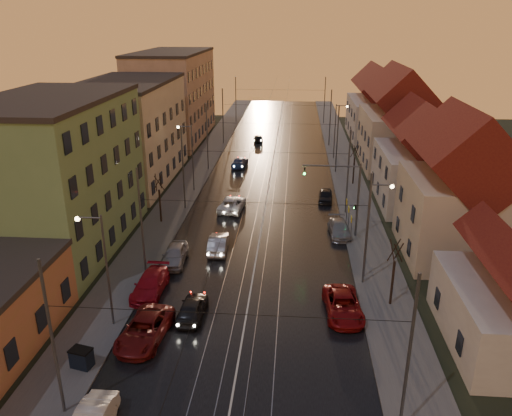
% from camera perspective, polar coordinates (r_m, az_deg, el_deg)
% --- Properties ---
extents(ground, '(160.00, 160.00, 0.00)m').
position_cam_1_polar(ground, '(32.34, -1.80, -15.91)').
color(ground, black).
rests_on(ground, ground).
extents(road, '(16.00, 120.00, 0.04)m').
position_cam_1_polar(road, '(68.58, 1.79, 4.47)').
color(road, black).
rests_on(road, ground).
extents(sidewalk_left, '(4.00, 120.00, 0.15)m').
position_cam_1_polar(sidewalk_left, '(69.72, -6.47, 4.67)').
color(sidewalk_left, '#4C4C4C').
rests_on(sidewalk_left, ground).
extents(sidewalk_right, '(4.00, 120.00, 0.15)m').
position_cam_1_polar(sidewalk_right, '(68.86, 10.16, 4.27)').
color(sidewalk_right, '#4C4C4C').
rests_on(sidewalk_right, ground).
extents(tram_rail_0, '(0.06, 120.00, 0.03)m').
position_cam_1_polar(tram_rail_0, '(68.70, -0.04, 4.54)').
color(tram_rail_0, gray).
rests_on(tram_rail_0, road).
extents(tram_rail_1, '(0.06, 120.00, 0.03)m').
position_cam_1_polar(tram_rail_1, '(68.61, 1.15, 4.52)').
color(tram_rail_1, gray).
rests_on(tram_rail_1, road).
extents(tram_rail_2, '(0.06, 120.00, 0.03)m').
position_cam_1_polar(tram_rail_2, '(68.54, 2.44, 4.49)').
color(tram_rail_2, gray).
rests_on(tram_rail_2, road).
extents(tram_rail_3, '(0.06, 120.00, 0.03)m').
position_cam_1_polar(tram_rail_3, '(68.51, 3.64, 4.46)').
color(tram_rail_3, gray).
rests_on(tram_rail_3, road).
extents(apartment_left_1, '(10.00, 18.00, 13.00)m').
position_cam_1_polar(apartment_left_1, '(46.52, -21.91, 3.28)').
color(apartment_left_1, '#648957').
rests_on(apartment_left_1, ground).
extents(apartment_left_2, '(10.00, 20.00, 12.00)m').
position_cam_1_polar(apartment_left_2, '(64.55, -14.30, 8.28)').
color(apartment_left_2, '#B9AD8F').
rests_on(apartment_left_2, ground).
extents(apartment_left_3, '(10.00, 24.00, 14.00)m').
position_cam_1_polar(apartment_left_3, '(87.09, -9.41, 12.43)').
color(apartment_left_3, '#8F725C').
rests_on(apartment_left_3, ground).
extents(house_right_1, '(8.67, 10.20, 10.80)m').
position_cam_1_polar(house_right_1, '(45.26, 22.26, 1.37)').
color(house_right_1, beige).
rests_on(house_right_1, ground).
extents(house_right_2, '(9.18, 12.24, 9.20)m').
position_cam_1_polar(house_right_2, '(57.45, 18.49, 4.93)').
color(house_right_2, '#BAB5AC').
rests_on(house_right_2, ground).
extents(house_right_3, '(9.18, 14.28, 11.50)m').
position_cam_1_polar(house_right_3, '(71.44, 15.90, 9.14)').
color(house_right_3, beige).
rests_on(house_right_3, ground).
extents(house_right_4, '(9.18, 16.32, 10.00)m').
position_cam_1_polar(house_right_4, '(89.02, 13.72, 11.03)').
color(house_right_4, '#BAB5AC').
rests_on(house_right_4, ground).
extents(catenary_pole_l_0, '(0.16, 0.16, 9.00)m').
position_cam_1_polar(catenary_pole_l_0, '(27.28, -22.23, -13.89)').
color(catenary_pole_l_0, '#595B60').
rests_on(catenary_pole_l_0, ground).
extents(catenary_pole_r_0, '(0.16, 0.16, 9.00)m').
position_cam_1_polar(catenary_pole_r_0, '(25.33, 17.04, -16.11)').
color(catenary_pole_r_0, '#595B60').
rests_on(catenary_pole_r_0, ground).
extents(catenary_pole_l_1, '(0.16, 0.16, 9.00)m').
position_cam_1_polar(catenary_pole_l_1, '(39.51, -12.95, -1.78)').
color(catenary_pole_l_1, '#595B60').
rests_on(catenary_pole_l_1, ground).
extents(catenary_pole_r_1, '(0.16, 0.16, 9.00)m').
position_cam_1_polar(catenary_pole_r_1, '(38.19, 12.56, -2.56)').
color(catenary_pole_r_1, '#595B60').
rests_on(catenary_pole_r_1, ground).
extents(catenary_pole_l_2, '(0.16, 0.16, 9.00)m').
position_cam_1_polar(catenary_pole_l_2, '(53.18, -8.33, 4.42)').
color(catenary_pole_l_2, '#595B60').
rests_on(catenary_pole_l_2, ground).
extents(catenary_pole_r_2, '(0.16, 0.16, 9.00)m').
position_cam_1_polar(catenary_pole_r_2, '(52.21, 10.47, 3.98)').
color(catenary_pole_r_2, '#595B60').
rests_on(catenary_pole_r_2, ground).
extents(catenary_pole_l_3, '(0.16, 0.16, 9.00)m').
position_cam_1_polar(catenary_pole_l_3, '(67.42, -5.60, 8.03)').
color(catenary_pole_l_3, '#595B60').
rests_on(catenary_pole_l_3, ground).
extents(catenary_pole_r_3, '(0.16, 0.16, 9.00)m').
position_cam_1_polar(catenary_pole_r_3, '(66.65, 9.27, 7.71)').
color(catenary_pole_r_3, '#595B60').
rests_on(catenary_pole_r_3, ground).
extents(catenary_pole_l_4, '(0.16, 0.16, 9.00)m').
position_cam_1_polar(catenary_pole_l_4, '(81.93, -3.80, 10.37)').
color(catenary_pole_l_4, '#595B60').
rests_on(catenary_pole_l_4, ground).
extents(catenary_pole_r_4, '(0.16, 0.16, 9.00)m').
position_cam_1_polar(catenary_pole_r_4, '(81.30, 8.48, 10.11)').
color(catenary_pole_r_4, '#595B60').
rests_on(catenary_pole_r_4, ground).
extents(catenary_pole_l_5, '(0.16, 0.16, 9.00)m').
position_cam_1_polar(catenary_pole_l_5, '(99.53, -2.32, 12.26)').
color(catenary_pole_l_5, '#595B60').
rests_on(catenary_pole_l_5, ground).
extents(catenary_pole_r_5, '(0.16, 0.16, 9.00)m').
position_cam_1_polar(catenary_pole_r_5, '(99.02, 7.84, 12.04)').
color(catenary_pole_r_5, '#595B60').
rests_on(catenary_pole_r_5, ground).
extents(street_lamp_0, '(1.75, 0.32, 8.00)m').
position_cam_1_polar(street_lamp_0, '(33.54, -17.25, -5.71)').
color(street_lamp_0, '#595B60').
rests_on(street_lamp_0, ground).
extents(street_lamp_1, '(1.75, 0.32, 8.00)m').
position_cam_1_polar(street_lamp_1, '(39.03, 13.15, -1.47)').
color(street_lamp_1, '#595B60').
rests_on(street_lamp_1, ground).
extents(street_lamp_2, '(1.75, 0.32, 8.00)m').
position_cam_1_polar(street_lamp_2, '(58.84, -7.58, 6.44)').
color(street_lamp_2, '#595B60').
rests_on(street_lamp_2, ground).
extents(street_lamp_3, '(1.75, 0.32, 8.00)m').
position_cam_1_polar(street_lamp_3, '(73.43, 9.28, 9.23)').
color(street_lamp_3, '#595B60').
rests_on(street_lamp_3, ground).
extents(traffic_light_mast, '(5.30, 0.32, 7.20)m').
position_cam_1_polar(traffic_light_mast, '(46.42, 10.43, 1.97)').
color(traffic_light_mast, '#595B60').
rests_on(traffic_light_mast, ground).
extents(bare_tree_0, '(1.09, 1.09, 5.11)m').
position_cam_1_polar(bare_tree_0, '(50.50, -10.94, 0.95)').
color(bare_tree_0, black).
rests_on(bare_tree_0, ground).
extents(bare_tree_1, '(1.09, 1.09, 5.11)m').
position_cam_1_polar(bare_tree_1, '(36.65, 15.42, -7.36)').
color(bare_tree_1, black).
rests_on(bare_tree_1, ground).
extents(bare_tree_2, '(1.09, 1.09, 5.11)m').
position_cam_1_polar(bare_tree_2, '(62.51, 11.15, 4.81)').
color(bare_tree_2, black).
rests_on(bare_tree_2, ground).
extents(driving_car_0, '(1.80, 4.23, 1.43)m').
position_cam_1_polar(driving_car_0, '(35.24, -7.30, -11.26)').
color(driving_car_0, black).
rests_on(driving_car_0, ground).
extents(driving_car_1, '(1.79, 4.57, 1.48)m').
position_cam_1_polar(driving_car_1, '(44.31, -4.33, -4.04)').
color(driving_car_1, '#9C9CA1').
rests_on(driving_car_1, ground).
extents(driving_car_2, '(2.91, 5.32, 1.41)m').
position_cam_1_polar(driving_car_2, '(53.58, -2.74, 0.47)').
color(driving_car_2, silver).
rests_on(driving_car_2, ground).
extents(driving_car_3, '(2.22, 4.65, 1.31)m').
position_cam_1_polar(driving_car_3, '(69.58, -1.87, 5.26)').
color(driving_car_3, navy).
rests_on(driving_car_3, ground).
extents(driving_car_4, '(1.88, 3.74, 1.22)m').
position_cam_1_polar(driving_car_4, '(84.01, 0.27, 7.97)').
color(driving_car_4, black).
rests_on(driving_car_4, ground).
extents(parked_left_1, '(3.07, 5.69, 1.52)m').
position_cam_1_polar(parked_left_1, '(33.52, -12.59, -13.40)').
color(parked_left_1, maroon).
rests_on(parked_left_1, ground).
extents(parked_left_2, '(2.12, 5.08, 1.47)m').
position_cam_1_polar(parked_left_2, '(38.53, -12.00, -8.54)').
color(parked_left_2, '#A2101E').
rests_on(parked_left_2, ground).
extents(parked_left_3, '(1.98, 4.62, 1.55)m').
position_cam_1_polar(parked_left_3, '(42.61, -9.29, -5.28)').
color(parked_left_3, '#9F9FA4').
rests_on(parked_left_3, ground).
extents(parked_right_0, '(2.77, 5.39, 1.46)m').
position_cam_1_polar(parked_right_0, '(35.74, 9.92, -10.89)').
color(parked_right_0, maroon).
rests_on(parked_right_0, ground).
extents(parked_right_1, '(2.17, 4.75, 1.35)m').
position_cam_1_polar(parked_right_1, '(48.00, 9.50, -2.34)').
color(parked_right_1, '#97989D').
rests_on(parked_right_1, ground).
extents(parked_right_2, '(1.79, 3.90, 1.29)m').
position_cam_1_polar(parked_right_2, '(56.74, 7.94, 1.40)').
color(parked_right_2, black).
rests_on(parked_right_2, ground).
extents(dumpster, '(1.36, 1.06, 1.10)m').
position_cam_1_polar(dumpster, '(32.18, -19.30, -15.92)').
color(dumpster, black).
rests_on(dumpster, sidewalk_left).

